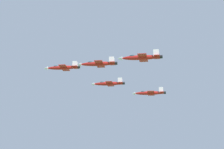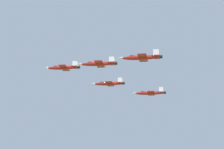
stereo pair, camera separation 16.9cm
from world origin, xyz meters
name	(u,v)px [view 1 (the left image)]	position (x,y,z in m)	size (l,w,h in m)	color
jet_lead	(63,68)	(19.60, -11.39, 176.50)	(14.41, 9.24, 3.08)	red
jet_left_wingman	(98,64)	(31.53, -29.24, 173.28)	(14.55, 9.31, 3.11)	red
jet_right_wingman	(108,84)	(39.15, -2.50, 172.96)	(14.17, 9.07, 3.03)	red
jet_left_outer	(141,57)	(43.45, -47.10, 170.62)	(14.44, 9.30, 3.10)	red
jet_right_outer	(149,93)	(58.69, 6.40, 171.66)	(14.92, 9.55, 3.19)	red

